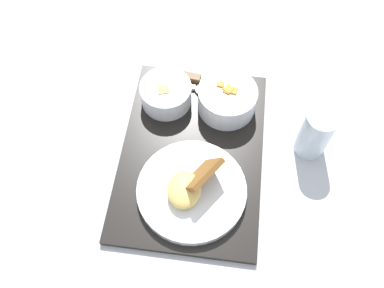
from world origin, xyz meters
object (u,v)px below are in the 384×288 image
at_px(bowl_soup, 166,93).
at_px(spoon, 195,88).
at_px(knife, 191,78).
at_px(glass_water, 315,135).
at_px(plate_main, 191,189).
at_px(bowl_salad, 227,98).

height_order(bowl_soup, spoon, bowl_soup).
xyz_separation_m(knife, glass_water, (0.13, 0.27, 0.03)).
height_order(plate_main, spoon, plate_main).
bearing_deg(bowl_salad, spoon, -116.73).
relative_size(bowl_salad, spoon, 0.83).
distance_m(plate_main, spoon, 0.25).
xyz_separation_m(bowl_salad, knife, (-0.06, -0.09, -0.03)).
bearing_deg(spoon, plate_main, -79.73).
xyz_separation_m(bowl_soup, knife, (-0.06, 0.04, -0.02)).
bearing_deg(bowl_salad, plate_main, -12.49).
height_order(bowl_soup, glass_water, glass_water).
bearing_deg(bowl_salad, glass_water, 69.45).
bearing_deg(plate_main, spoon, -173.55).
bearing_deg(spoon, bowl_soup, -141.20).
bearing_deg(plate_main, bowl_salad, 167.51).
distance_m(plate_main, glass_water, 0.27).
xyz_separation_m(plate_main, spoon, (-0.25, -0.03, -0.01)).
relative_size(plate_main, glass_water, 1.82).
relative_size(bowl_salad, bowl_soup, 1.12).
xyz_separation_m(bowl_soup, spoon, (-0.04, 0.06, -0.02)).
height_order(plate_main, knife, plate_main).
height_order(bowl_salad, bowl_soup, bowl_salad).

